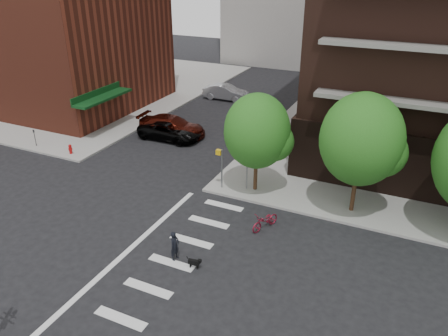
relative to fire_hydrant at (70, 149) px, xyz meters
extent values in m
plane|color=black|center=(10.50, -7.80, -0.55)|extent=(120.00, 120.00, 0.00)
cube|color=gray|center=(-14.00, 15.70, -0.48)|extent=(31.00, 33.00, 0.15)
cube|color=silver|center=(13.50, -11.80, -0.55)|extent=(2.40, 0.50, 0.01)
cube|color=silver|center=(13.50, -9.80, -0.55)|extent=(2.40, 0.50, 0.01)
cube|color=silver|center=(13.50, -7.80, -0.55)|extent=(2.40, 0.50, 0.01)
cube|color=silver|center=(13.50, -5.80, -0.55)|extent=(2.40, 0.50, 0.01)
cube|color=silver|center=(13.50, -3.80, -0.55)|extent=(2.40, 0.50, 0.01)
cube|color=silver|center=(13.50, -1.80, -0.55)|extent=(2.40, 0.50, 0.01)
cube|color=silver|center=(11.00, -7.80, -0.55)|extent=(0.30, 13.00, 0.01)
cube|color=#0C3814|center=(-0.80, 5.20, 2.40)|extent=(1.40, 6.00, 0.20)
cylinder|color=#301E11|center=(14.50, 0.70, 0.75)|extent=(0.24, 0.24, 2.30)
sphere|color=#235B19|center=(14.50, 0.70, 3.50)|extent=(4.00, 4.00, 4.00)
cylinder|color=#301E11|center=(20.50, 0.70, 0.90)|extent=(0.24, 0.24, 2.60)
sphere|color=#235B19|center=(20.50, 0.70, 4.00)|extent=(4.50, 4.50, 4.50)
cylinder|color=slate|center=(12.50, 0.00, 0.90)|extent=(0.10, 0.10, 2.60)
cube|color=gold|center=(12.30, 0.00, 2.00)|extent=(0.32, 0.25, 0.32)
cylinder|color=slate|center=(14.00, 0.50, 0.70)|extent=(0.08, 0.08, 2.20)
cube|color=gold|center=(14.00, 0.35, 1.60)|extent=(0.64, 0.02, 0.64)
cylinder|color=#A50C0C|center=(0.00, 0.00, -0.10)|extent=(0.22, 0.22, 0.60)
sphere|color=#A50C0C|center=(0.00, 0.00, 0.21)|extent=(0.24, 0.24, 0.24)
cylinder|color=black|center=(-3.50, 0.00, 0.15)|extent=(0.05, 0.05, 1.10)
cube|color=black|center=(-3.50, 0.00, 0.81)|extent=(0.10, 0.08, 0.22)
imported|color=black|center=(5.00, 5.93, 0.17)|extent=(2.43, 5.21, 1.44)
imported|color=#3A0D07|center=(4.73, 6.73, 0.27)|extent=(2.62, 5.79, 1.64)
imported|color=#A7AAAF|center=(4.49, 17.86, 0.23)|extent=(1.80, 4.80, 1.56)
imported|color=maroon|center=(16.57, -3.06, -0.05)|extent=(1.35, 2.01, 1.00)
imported|color=black|center=(13.51, -7.44, 0.23)|extent=(0.60, 0.43, 1.56)
cube|color=black|center=(14.67, -7.66, -0.21)|extent=(0.56, 0.25, 0.22)
cube|color=black|center=(14.96, -7.62, -0.08)|extent=(0.17, 0.15, 0.16)
cylinder|color=black|center=(14.83, -7.61, -0.43)|extent=(0.05, 0.05, 0.23)
cylinder|color=black|center=(14.51, -7.71, -0.43)|extent=(0.05, 0.05, 0.23)
camera|label=1|loc=(23.06, -22.15, 12.82)|focal=35.00mm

